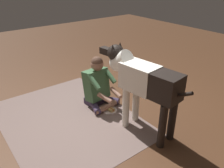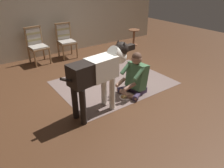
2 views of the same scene
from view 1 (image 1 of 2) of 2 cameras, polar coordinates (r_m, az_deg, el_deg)
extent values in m
plane|color=#4F2F1C|center=(3.75, -5.42, -8.14)|extent=(13.53, 13.53, 0.00)
cube|color=#755F59|center=(3.75, -10.77, -8.44)|extent=(2.46, 1.87, 0.01)
cube|color=#3A2E4B|center=(4.09, -4.08, -3.87)|extent=(0.28, 0.37, 0.12)
cylinder|color=#3A2E4B|center=(4.07, -0.96, -3.86)|extent=(0.40, 0.30, 0.11)
cylinder|color=#996B56|center=(3.94, -0.19, -5.08)|extent=(0.16, 0.37, 0.09)
cylinder|color=#3A2E4B|center=(3.90, -4.28, -5.46)|extent=(0.41, 0.23, 0.11)
cylinder|color=#996B56|center=(3.84, -2.02, -6.01)|extent=(0.11, 0.36, 0.09)
cube|color=#406A44|center=(3.92, -3.90, -0.03)|extent=(0.33, 0.43, 0.54)
cylinder|color=#406A44|center=(3.86, -0.60, 2.14)|extent=(0.30, 0.11, 0.24)
cylinder|color=#996B56|center=(3.80, 0.96, -2.17)|extent=(0.27, 0.08, 0.12)
cylinder|color=#406A44|center=(3.65, -4.56, 0.55)|extent=(0.30, 0.11, 0.24)
cylinder|color=#996B56|center=(3.65, -1.80, -3.48)|extent=(0.28, 0.14, 0.12)
sphere|color=#996B56|center=(3.74, -3.72, 4.86)|extent=(0.21, 0.21, 0.21)
sphere|color=brown|center=(3.73, -3.74, 5.39)|extent=(0.19, 0.19, 0.19)
cylinder|color=white|center=(3.38, 3.43, -5.85)|extent=(0.10, 0.10, 0.63)
cylinder|color=white|center=(3.53, 5.95, -4.44)|extent=(0.10, 0.10, 0.63)
cylinder|color=black|center=(3.07, 12.34, -10.27)|extent=(0.10, 0.10, 0.63)
cylinder|color=black|center=(3.24, 14.65, -8.47)|extent=(0.10, 0.10, 0.63)
cube|color=white|center=(3.15, 6.88, 1.74)|extent=(0.54, 0.38, 0.37)
cube|color=black|center=(2.95, 12.65, -0.53)|extent=(0.47, 0.36, 0.35)
cylinder|color=white|center=(3.30, 2.34, 5.81)|extent=(0.39, 0.27, 0.36)
sphere|color=black|center=(3.35, 0.95, 7.71)|extent=(0.25, 0.25, 0.25)
cube|color=black|center=(3.49, -1.46, 8.20)|extent=(0.20, 0.13, 0.10)
cone|color=black|center=(3.26, 0.20, 8.90)|extent=(0.10, 0.10, 0.11)
cone|color=black|center=(3.36, 2.01, 9.42)|extent=(0.10, 0.10, 0.11)
cylinder|color=black|center=(2.86, 16.44, -2.70)|extent=(0.33, 0.08, 0.21)
cylinder|color=silver|center=(3.90, -0.66, -6.44)|extent=(0.26, 0.26, 0.01)
cylinder|color=tan|center=(3.89, -0.43, -5.95)|extent=(0.20, 0.07, 0.05)
cylinder|color=tan|center=(3.87, -0.90, -6.19)|extent=(0.20, 0.07, 0.05)
cylinder|color=#9F542A|center=(3.88, -0.67, -5.98)|extent=(0.20, 0.06, 0.04)
camera|label=2|loc=(4.76, 52.69, 17.59)|focal=33.80mm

